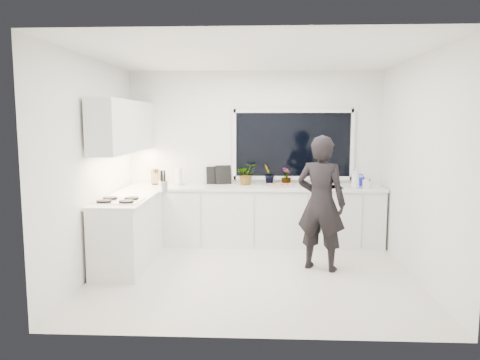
{
  "coord_description": "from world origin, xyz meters",
  "views": [
    {
      "loc": [
        0.11,
        -5.7,
        1.93
      ],
      "look_at": [
        -0.18,
        0.4,
        1.15
      ],
      "focal_mm": 35.0,
      "sensor_mm": 36.0,
      "label": 1
    }
  ],
  "objects": [
    {
      "name": "knife_block",
      "position": [
        -1.58,
        1.59,
        1.03
      ],
      "size": [
        0.16,
        0.14,
        0.22
      ],
      "primitive_type": "cube",
      "rotation": [
        0.0,
        0.0,
        0.42
      ],
      "color": "olive",
      "rests_on": "countertop_back"
    },
    {
      "name": "countertop_back",
      "position": [
        0.0,
        1.44,
        0.9
      ],
      "size": [
        3.94,
        0.62,
        0.04
      ],
      "primitive_type": "cube",
      "color": "silver",
      "rests_on": "base_cabinets_back"
    },
    {
      "name": "floor",
      "position": [
        0.0,
        0.0,
        -0.01
      ],
      "size": [
        4.0,
        3.5,
        0.02
      ],
      "primitive_type": "cube",
      "color": "beige",
      "rests_on": "ground"
    },
    {
      "name": "pizza",
      "position": [
        0.42,
        1.42,
        0.95
      ],
      "size": [
        0.46,
        0.37,
        0.01
      ],
      "primitive_type": "cube",
      "rotation": [
        0.0,
        0.0,
        0.22
      ],
      "color": "red",
      "rests_on": "pizza_tray"
    },
    {
      "name": "pizza_tray",
      "position": [
        0.42,
        1.42,
        0.94
      ],
      "size": [
        0.5,
        0.42,
        0.03
      ],
      "primitive_type": "cube",
      "rotation": [
        0.0,
        0.0,
        0.22
      ],
      "color": "silver",
      "rests_on": "countertop_back"
    },
    {
      "name": "picture_frame_large",
      "position": [
        -0.66,
        1.69,
        1.06
      ],
      "size": [
        0.22,
        0.08,
        0.28
      ],
      "primitive_type": "cube",
      "rotation": [
        0.0,
        0.0,
        0.26
      ],
      "color": "black",
      "rests_on": "countertop_back"
    },
    {
      "name": "person",
      "position": [
        0.87,
        0.26,
        0.87
      ],
      "size": [
        0.75,
        0.63,
        1.75
      ],
      "primitive_type": "imported",
      "rotation": [
        0.0,
        0.0,
        2.74
      ],
      "color": "black",
      "rests_on": "floor"
    },
    {
      "name": "ceiling",
      "position": [
        0.0,
        0.0,
        2.71
      ],
      "size": [
        4.0,
        3.5,
        0.02
      ],
      "primitive_type": "cube",
      "color": "white",
      "rests_on": "wall_back"
    },
    {
      "name": "base_cabinets_back",
      "position": [
        0.0,
        1.45,
        0.44
      ],
      "size": [
        3.92,
        0.58,
        0.88
      ],
      "primitive_type": "cube",
      "color": "white",
      "rests_on": "floor"
    },
    {
      "name": "base_cabinets_left",
      "position": [
        -1.67,
        0.35,
        0.44
      ],
      "size": [
        0.58,
        1.6,
        0.88
      ],
      "primitive_type": "cube",
      "color": "white",
      "rests_on": "floor"
    },
    {
      "name": "window",
      "position": [
        0.6,
        1.73,
        1.55
      ],
      "size": [
        1.8,
        0.02,
        1.0
      ],
      "primitive_type": "cube",
      "color": "black",
      "rests_on": "wall_back"
    },
    {
      "name": "wall_back",
      "position": [
        0.0,
        1.76,
        1.35
      ],
      "size": [
        4.0,
        0.02,
        2.7
      ],
      "primitive_type": "cube",
      "color": "white",
      "rests_on": "ground"
    },
    {
      "name": "paper_towel_roll",
      "position": [
        -1.19,
        1.55,
        1.05
      ],
      "size": [
        0.13,
        0.13,
        0.26
      ],
      "primitive_type": "cylinder",
      "rotation": [
        0.0,
        0.0,
        0.23
      ],
      "color": "silver",
      "rests_on": "countertop_back"
    },
    {
      "name": "herb_plants",
      "position": [
        0.03,
        1.61,
        1.08
      ],
      "size": [
        0.92,
        0.34,
        0.34
      ],
      "color": "#26662D",
      "rests_on": "countertop_back"
    },
    {
      "name": "sink",
      "position": [
        1.05,
        1.45,
        0.87
      ],
      "size": [
        0.58,
        0.42,
        0.14
      ],
      "primitive_type": "cube",
      "color": "silver",
      "rests_on": "countertop_back"
    },
    {
      "name": "picture_frame_small",
      "position": [
        -0.5,
        1.69,
        1.07
      ],
      "size": [
        0.24,
        0.1,
        0.3
      ],
      "primitive_type": "cube",
      "rotation": [
        0.0,
        0.0,
        0.31
      ],
      "color": "black",
      "rests_on": "countertop_back"
    },
    {
      "name": "utensil_crock",
      "position": [
        -1.29,
        0.8,
        1.0
      ],
      "size": [
        0.15,
        0.15,
        0.16
      ],
      "primitive_type": "cylinder",
      "rotation": [
        0.0,
        0.0,
        -0.21
      ],
      "color": "silver",
      "rests_on": "countertop_left"
    },
    {
      "name": "faucet",
      "position": [
        1.05,
        1.65,
        1.03
      ],
      "size": [
        0.03,
        0.03,
        0.22
      ],
      "primitive_type": "cylinder",
      "color": "silver",
      "rests_on": "countertop_back"
    },
    {
      "name": "wall_left",
      "position": [
        -2.01,
        0.0,
        1.35
      ],
      "size": [
        0.02,
        3.5,
        2.7
      ],
      "primitive_type": "cube",
      "color": "white",
      "rests_on": "ground"
    },
    {
      "name": "wall_right",
      "position": [
        2.01,
        0.0,
        1.35
      ],
      "size": [
        0.02,
        3.5,
        2.7
      ],
      "primitive_type": "cube",
      "color": "white",
      "rests_on": "ground"
    },
    {
      "name": "stovetop",
      "position": [
        -1.69,
        -0.0,
        0.94
      ],
      "size": [
        0.56,
        0.48,
        0.03
      ],
      "primitive_type": "cube",
      "color": "black",
      "rests_on": "countertop_left"
    },
    {
      "name": "upper_cabinets",
      "position": [
        -1.79,
        0.7,
        1.85
      ],
      "size": [
        0.34,
        2.1,
        0.7
      ],
      "primitive_type": "cube",
      "color": "white",
      "rests_on": "wall_left"
    },
    {
      "name": "watering_can",
      "position": [
        1.65,
        1.61,
        0.98
      ],
      "size": [
        0.14,
        0.14,
        0.13
      ],
      "primitive_type": "cylinder",
      "rotation": [
        0.0,
        0.0,
        0.01
      ],
      "color": "#1319B5",
      "rests_on": "countertop_back"
    },
    {
      "name": "soap_bottles",
      "position": [
        1.55,
        1.3,
        1.06
      ],
      "size": [
        0.28,
        0.17,
        0.31
      ],
      "color": "#D8BF66",
      "rests_on": "countertop_back"
    },
    {
      "name": "countertop_left",
      "position": [
        -1.67,
        0.35,
        0.9
      ],
      "size": [
        0.62,
        1.6,
        0.04
      ],
      "primitive_type": "cube",
      "color": "silver",
      "rests_on": "base_cabinets_left"
    }
  ]
}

